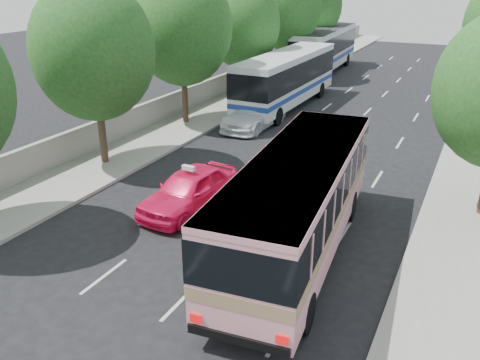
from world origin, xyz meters
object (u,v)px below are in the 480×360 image
Objects in this scene: white_pickup at (255,114)px; pink_bus at (299,196)px; pink_taxi at (189,190)px; tour_coach_rear at (325,46)px; tour_coach_front at (287,75)px.

pink_bus is at bearing -57.63° from white_pickup.
tour_coach_rear is (-4.21, 31.42, 1.55)m from pink_taxi.
tour_coach_rear reaches higher than white_pickup.
pink_taxi is (-5.12, 1.47, -1.35)m from pink_bus.
white_pickup is at bearing 114.65° from pink_bus.
pink_bus is 0.90× the size of tour_coach_front.
pink_bus is 5.49m from pink_taxi.
tour_coach_front is 0.94× the size of tour_coach_rear.
tour_coach_rear reaches higher than pink_bus.
pink_bus reaches higher than pink_taxi.
white_pickup is (-7.64, 13.34, -1.37)m from pink_bus.
pink_bus is 1.97× the size of white_pickup.
pink_taxi is at bearing -80.86° from tour_coach_front.
white_pickup is 19.68m from tour_coach_rear.
tour_coach_front reaches higher than pink_taxi.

